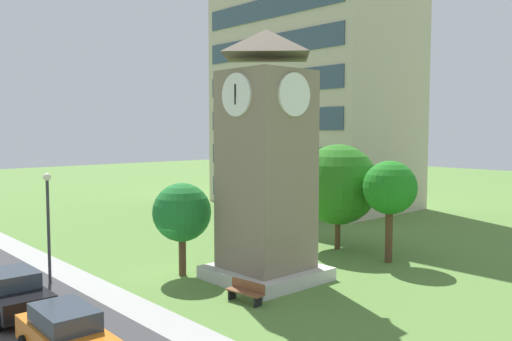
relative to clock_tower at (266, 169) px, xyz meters
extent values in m
plane|color=#567F38|center=(-3.65, -3.10, -5.31)|extent=(160.00, 160.00, 0.00)
cube|color=#9E9E99|center=(-3.65, -6.64, -5.30)|extent=(120.00, 1.60, 0.01)
cube|color=beige|center=(-15.48, 20.55, 7.49)|extent=(17.68, 11.10, 25.60)
cube|color=#384C60|center=(-15.48, 14.95, -3.71)|extent=(16.26, 0.10, 1.80)
cube|color=#384C60|center=(-15.48, 14.95, -0.51)|extent=(16.26, 0.10, 1.80)
cube|color=#384C60|center=(-15.48, 14.95, 2.69)|extent=(16.26, 0.10, 1.80)
cube|color=#384C60|center=(-15.48, 14.95, 5.89)|extent=(16.26, 0.10, 1.80)
cube|color=#384C60|center=(-15.48, 14.95, 9.09)|extent=(16.26, 0.10, 1.80)
cube|color=#384C60|center=(-15.48, 14.95, 12.29)|extent=(16.26, 0.10, 1.80)
cube|color=gray|center=(-0.01, 0.01, -0.37)|extent=(3.51, 3.51, 9.87)
cube|color=beige|center=(-0.01, 0.01, -5.01)|extent=(4.74, 4.74, 0.60)
pyramid|color=#6A5D4D|center=(-0.01, 0.01, 5.82)|extent=(3.86, 3.86, 1.26)
cylinder|color=white|center=(-0.01, -1.81, 3.38)|extent=(1.93, 0.12, 1.93)
cylinder|color=white|center=(1.81, 0.01, 3.38)|extent=(0.12, 1.93, 1.93)
cube|color=black|center=(-0.01, -1.88, 3.55)|extent=(0.08, 0.05, 0.58)
cube|color=black|center=(-0.01, -1.89, 3.38)|extent=(0.05, 0.06, 0.87)
cube|color=brown|center=(1.94, -3.03, -4.86)|extent=(1.85, 0.70, 0.06)
cube|color=brown|center=(1.91, -2.81, -4.63)|extent=(1.79, 0.27, 0.40)
cube|color=black|center=(1.23, -3.11, -5.08)|extent=(0.13, 0.44, 0.45)
cube|color=black|center=(2.66, -2.94, -5.08)|extent=(0.13, 0.44, 0.45)
cylinder|color=#333338|center=(-6.36, -7.88, -2.92)|extent=(0.14, 0.14, 4.78)
sphere|color=#F2EFCC|center=(-6.36, -7.88, -0.35)|extent=(0.36, 0.36, 0.36)
cylinder|color=#513823|center=(-1.83, 7.58, -4.19)|extent=(0.34, 0.34, 2.22)
sphere|color=#28751C|center=(-1.83, 7.58, -1.41)|extent=(4.78, 4.78, 4.78)
cylinder|color=#513823|center=(2.06, 7.13, -3.78)|extent=(0.40, 0.40, 3.05)
sphere|color=#1E7B1D|center=(2.06, 7.13, -1.25)|extent=(2.88, 2.88, 2.88)
cylinder|color=#513823|center=(-3.23, -2.59, -4.24)|extent=(0.36, 0.36, 2.13)
sphere|color=#1D722C|center=(-3.23, -2.59, -2.18)|extent=(2.86, 2.86, 2.86)
cube|color=black|center=(-2.94, -10.58, -4.60)|extent=(4.29, 1.99, 0.76)
cube|color=#2D3842|center=(-3.15, -10.57, -3.92)|extent=(2.16, 1.72, 0.60)
cylinder|color=black|center=(-1.61, -9.68, -4.98)|extent=(0.66, 0.23, 0.66)
cylinder|color=black|center=(-4.24, -9.62, -4.98)|extent=(0.66, 0.23, 0.66)
cube|color=orange|center=(2.60, -10.72, -4.60)|extent=(4.71, 1.80, 0.76)
cube|color=#2D3842|center=(2.36, -10.72, -3.92)|extent=(2.37, 1.55, 0.60)
cylinder|color=black|center=(1.17, -9.86, -4.98)|extent=(0.66, 0.23, 0.66)
camera|label=1|loc=(18.08, -16.96, 1.83)|focal=37.09mm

